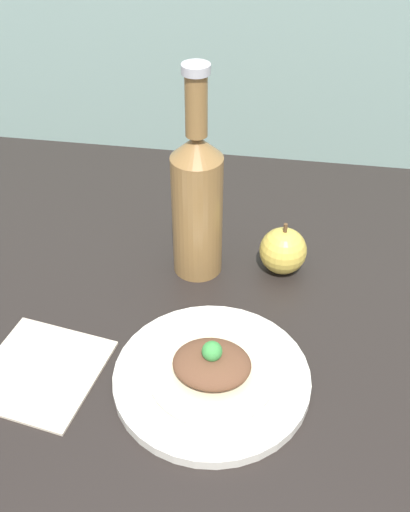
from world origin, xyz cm
name	(u,v)px	position (x,y,z in cm)	size (l,w,h in cm)	color
ground_plane	(219,351)	(0.00, 0.00, -2.00)	(180.00, 110.00, 4.00)	black
plate	(214,377)	(0.28, -7.07, 0.93)	(25.29, 25.29, 1.75)	silver
plated_food	(214,366)	(0.28, -7.07, 3.04)	(16.33, 16.33, 5.60)	beige
cider_bottle	(197,200)	(-5.63, 15.42, 12.71)	(7.58, 7.58, 32.97)	olive
apple	(283,251)	(7.52, 17.00, 3.68)	(7.35, 7.35, 8.76)	gold
napkin	(41,370)	(-22.35, -9.10, 0.40)	(17.34, 17.84, 0.80)	beige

